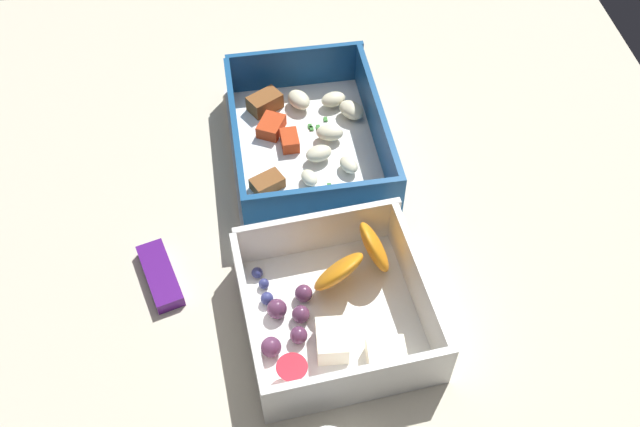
# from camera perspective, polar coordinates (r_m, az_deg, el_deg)

# --- Properties ---
(table_surface) EXTENTS (0.80, 0.80, 0.02)m
(table_surface) POSITION_cam_1_polar(r_m,az_deg,el_deg) (0.67, -0.52, -0.84)
(table_surface) COLOR beige
(table_surface) RESTS_ON ground
(pasta_container) EXTENTS (0.21, 0.16, 0.05)m
(pasta_container) POSITION_cam_1_polar(r_m,az_deg,el_deg) (0.71, -1.05, 6.24)
(pasta_container) COLOR white
(pasta_container) RESTS_ON table_surface
(fruit_bowl) EXTENTS (0.17, 0.17, 0.06)m
(fruit_bowl) POSITION_cam_1_polar(r_m,az_deg,el_deg) (0.58, 1.29, -7.54)
(fruit_bowl) COLOR white
(fruit_bowl) RESTS_ON table_surface
(candy_bar) EXTENTS (0.07, 0.04, 0.01)m
(candy_bar) POSITION_cam_1_polar(r_m,az_deg,el_deg) (0.63, -12.96, -4.96)
(candy_bar) COLOR #51197A
(candy_bar) RESTS_ON table_surface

